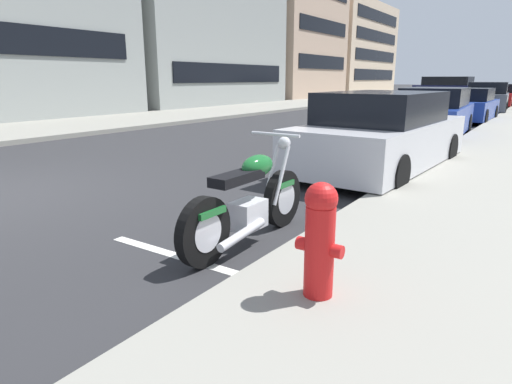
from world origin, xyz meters
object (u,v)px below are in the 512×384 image
parked_car_across_street (487,99)px  parked_car_at_intersection (499,96)px  parked_motorcycle (249,203)px  crossing_truck (447,88)px  parked_car_second_in_row (382,134)px  parked_car_near_corner (467,106)px  fire_hydrant (320,237)px  parked_car_mid_block (434,114)px

parked_car_across_street → parked_car_at_intersection: size_ratio=0.91×
parked_motorcycle → crossing_truck: crossing_truck is taller
parked_motorcycle → parked_car_second_in_row: parked_car_second_in_row is taller
parked_car_near_corner → parked_car_at_intersection: 11.75m
parked_car_near_corner → crossing_truck: bearing=14.4°
parked_motorcycle → parked_car_across_street: parked_car_across_street is taller
parked_car_across_street → fire_hydrant: (-22.88, -1.59, -0.11)m
parked_car_across_street → crossing_truck: 13.68m
parked_car_near_corner → crossing_truck: 19.40m
parked_car_mid_block → fire_hydrant: 11.21m
parked_car_second_in_row → parked_car_across_street: 17.49m
parked_motorcycle → parked_car_across_street: (21.98, 0.34, 0.27)m
parked_motorcycle → parked_car_at_intersection: size_ratio=0.46×
parked_car_at_intersection → parked_car_mid_block: bearing=179.9°
crossing_truck → fire_hydrant: bearing=105.1°
parked_car_at_intersection → crossing_truck: bearing=31.8°
parked_car_second_in_row → parked_car_at_intersection: (23.29, 0.29, -0.05)m
parked_car_across_street → parked_car_at_intersection: (5.80, 0.01, -0.06)m
fire_hydrant → parked_car_mid_block: bearing=8.3°
parked_motorcycle → fire_hydrant: (-0.90, -1.25, 0.16)m
parked_motorcycle → parked_car_near_corner: (16.03, 0.37, 0.20)m
parked_car_mid_block → parked_car_across_street: parked_car_across_street is taller
parked_car_mid_block → parked_car_at_intersection: bearing=-3.3°
parked_motorcycle → parked_car_second_in_row: (4.49, 0.06, 0.26)m
parked_car_near_corner → parked_car_across_street: parked_car_across_street is taller
fire_hydrant → crossing_truck: bearing=9.6°
parked_car_at_intersection → fire_hydrant: parked_car_at_intersection is taller
parked_car_second_in_row → fire_hydrant: (-5.39, -1.31, -0.10)m
parked_car_mid_block → parked_car_second_in_row: bearing=180.0°
parked_car_second_in_row → parked_car_at_intersection: size_ratio=1.03×
parked_motorcycle → parked_car_across_street: bearing=1.3°
parked_car_across_street → parked_motorcycle: bearing=177.5°
crossing_truck → parked_car_mid_block: bearing=105.7°
parked_car_at_intersection → crossing_truck: crossing_truck is taller
parked_car_near_corner → parked_car_at_intersection: parked_car_at_intersection is taller
parked_car_across_street → fire_hydrant: size_ratio=4.77×
parked_motorcycle → crossing_truck: 35.25m
crossing_truck → parked_car_at_intersection: bearing=127.4°
parked_car_at_intersection → parked_motorcycle: bearing=-179.3°
parked_car_across_street → fire_hydrant: 22.94m
parked_motorcycle → parked_car_at_intersection: parked_car_at_intersection is taller
crossing_truck → parked_car_near_corner: bearing=108.7°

